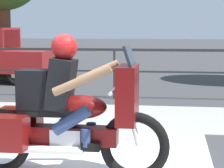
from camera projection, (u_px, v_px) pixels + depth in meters
The scene contains 3 objects.
sidewalk_band at pixel (100, 116), 8.23m from camera, with size 44.00×2.40×0.01m, color #99968E.
fence_railing at pixel (114, 59), 10.15m from camera, with size 36.00×0.05×1.18m.
motorcycle at pixel (64, 114), 4.80m from camera, with size 2.31×0.76×1.60m.
Camera 1 is at (1.35, -4.57, 1.66)m, focal length 70.00 mm.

